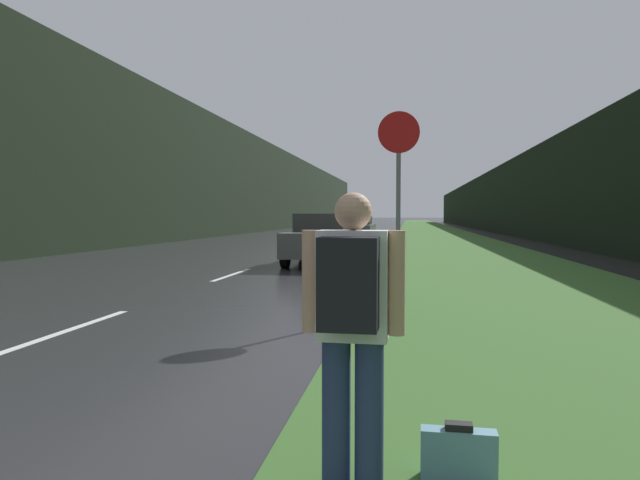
# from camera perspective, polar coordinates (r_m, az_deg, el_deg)

# --- Properties ---
(grass_verge) EXTENTS (6.00, 240.00, 0.02)m
(grass_verge) POSITION_cam_1_polar(r_m,az_deg,el_deg) (40.52, 11.88, 0.38)
(grass_verge) COLOR #386028
(grass_verge) RESTS_ON ground_plane
(lane_stripe_b) EXTENTS (0.12, 3.00, 0.01)m
(lane_stripe_b) POSITION_cam_1_polar(r_m,az_deg,el_deg) (8.13, -24.01, -8.28)
(lane_stripe_b) COLOR silver
(lane_stripe_b) RESTS_ON ground_plane
(lane_stripe_c) EXTENTS (0.12, 3.00, 0.01)m
(lane_stripe_c) POSITION_cam_1_polar(r_m,az_deg,el_deg) (14.45, -8.76, -3.43)
(lane_stripe_c) COLOR silver
(lane_stripe_c) RESTS_ON ground_plane
(lane_stripe_d) EXTENTS (0.12, 3.00, 0.01)m
(lane_stripe_d) POSITION_cam_1_polar(r_m,az_deg,el_deg) (21.21, -3.03, -1.51)
(lane_stripe_d) COLOR silver
(lane_stripe_d) RESTS_ON ground_plane
(treeline_far_side) EXTENTS (2.00, 140.00, 8.23)m
(treeline_far_side) POSITION_cam_1_polar(r_m,az_deg,el_deg) (52.37, -6.55, 5.39)
(treeline_far_side) COLOR black
(treeline_far_side) RESTS_ON ground_plane
(treeline_near_side) EXTENTS (2.00, 140.00, 5.46)m
(treeline_near_side) POSITION_cam_1_polar(r_m,az_deg,el_deg) (51.10, 18.06, 3.80)
(treeline_near_side) COLOR black
(treeline_near_side) RESTS_ON ground_plane
(stop_sign) EXTENTS (0.64, 0.07, 3.09)m
(stop_sign) POSITION_cam_1_polar(r_m,az_deg,el_deg) (8.93, 7.85, 4.81)
(stop_sign) COLOR slate
(stop_sign) RESTS_ON ground_plane
(hitchhiker_with_backpack) EXTENTS (0.56, 0.40, 1.62)m
(hitchhiker_with_backpack) POSITION_cam_1_polar(r_m,az_deg,el_deg) (3.09, 3.22, -8.03)
(hitchhiker_with_backpack) COLOR navy
(hitchhiker_with_backpack) RESTS_ON ground_plane
(suitcase) EXTENTS (0.42, 0.12, 0.34)m
(suitcase) POSITION_cam_1_polar(r_m,az_deg,el_deg) (3.49, 13.68, -20.20)
(suitcase) COLOR #6093A8
(suitcase) RESTS_ON ground_plane
(car_passing_near) EXTENTS (1.86, 4.46, 1.53)m
(car_passing_near) POSITION_cam_1_polar(r_m,az_deg,el_deg) (17.32, 0.20, 0.12)
(car_passing_near) COLOR #4C514C
(car_passing_near) RESTS_ON ground_plane
(car_passing_far) EXTENTS (1.86, 4.71, 1.44)m
(car_passing_far) POSITION_cam_1_polar(r_m,az_deg,el_deg) (28.38, 3.58, 1.02)
(car_passing_far) COLOR #4C514C
(car_passing_far) RESTS_ON ground_plane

